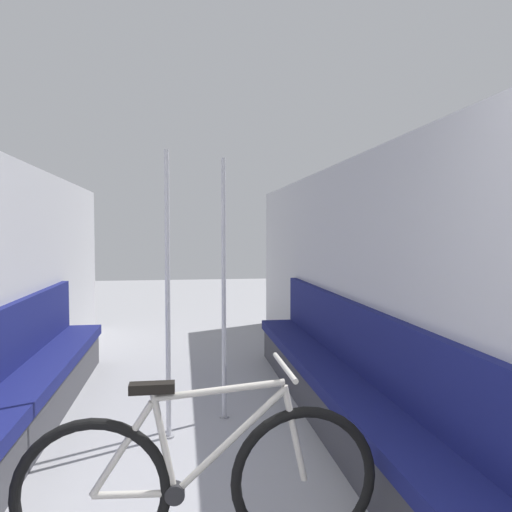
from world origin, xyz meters
TOP-DOWN VIEW (x-y plane):
  - wall_right at (1.41, 2.84)m, footprint 0.10×8.87m
  - bench_seat_row_left at (-1.18, 2.90)m, footprint 0.42×4.40m
  - bench_seat_row_right at (1.18, 2.90)m, footprint 0.42×4.40m
  - bicycle at (0.06, 1.42)m, footprint 1.65×0.46m
  - grab_pole_near at (0.32, 3.17)m, footprint 0.08×0.08m
  - grab_pole_far at (-0.12, 2.84)m, footprint 0.08×0.08m

SIDE VIEW (x-z plane):
  - bench_seat_row_left at x=-1.18m, z-range -0.17..0.78m
  - bench_seat_row_right at x=1.18m, z-range -0.17..0.78m
  - bicycle at x=0.06m, z-range -0.08..0.82m
  - grab_pole_near at x=0.32m, z-range -0.03..2.07m
  - grab_pole_far at x=-0.12m, z-range -0.03..2.07m
  - wall_right at x=1.41m, z-range 0.00..2.12m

